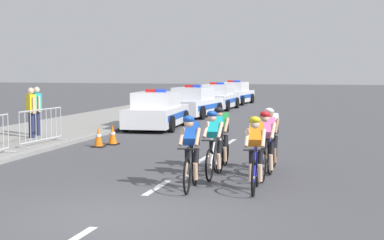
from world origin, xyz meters
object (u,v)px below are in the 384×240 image
at_px(police_car_nearest, 157,112).
at_px(crowd_barrier_rear, 41,127).
at_px(cyclist_sixth, 271,138).
at_px(cyclist_fourth, 267,144).
at_px(cyclist_fifth, 221,137).
at_px(spectator_closest, 31,109).
at_px(cyclist_lead, 191,151).
at_px(police_car_third, 217,98).
at_px(police_car_furthest, 234,94).
at_px(cyclist_third, 215,143).
at_px(traffic_cone_near, 113,135).
at_px(cyclist_second, 256,152).
at_px(spectator_middle, 37,107).
at_px(traffic_cone_mid, 99,137).
at_px(police_car_second, 194,103).

xyz_separation_m(police_car_nearest, crowd_barrier_rear, (-1.64, -6.50, -0.03)).
bearing_deg(cyclist_sixth, cyclist_fourth, -87.43).
bearing_deg(cyclist_fifth, spectator_closest, 151.41).
height_order(cyclist_lead, spectator_closest, spectator_closest).
relative_size(police_car_third, crowd_barrier_rear, 1.91).
bearing_deg(cyclist_sixth, cyclist_fifth, -175.74).
bearing_deg(crowd_barrier_rear, spectator_closest, 128.46).
height_order(cyclist_sixth, police_car_furthest, police_car_furthest).
height_order(police_car_nearest, spectator_closest, spectator_closest).
distance_m(cyclist_third, police_car_nearest, 11.21).
height_order(cyclist_fifth, traffic_cone_near, cyclist_fifth).
height_order(cyclist_lead, cyclist_second, same).
distance_m(cyclist_second, police_car_nearest, 12.86).
distance_m(crowd_barrier_rear, spectator_middle, 2.51).
bearing_deg(traffic_cone_near, cyclist_second, -48.42).
distance_m(cyclist_second, traffic_cone_mid, 7.99).
height_order(cyclist_third, police_car_nearest, police_car_nearest).
bearing_deg(cyclist_third, cyclist_sixth, 48.20).
height_order(cyclist_lead, cyclist_fifth, same).
bearing_deg(traffic_cone_near, police_car_second, 91.12).
height_order(crowd_barrier_rear, spectator_closest, spectator_closest).
xyz_separation_m(cyclist_lead, cyclist_second, (1.29, 0.14, 0.00)).
xyz_separation_m(cyclist_lead, crowd_barrier_rear, (-6.09, 5.15, -0.14)).
bearing_deg(cyclist_second, police_car_second, 108.12).
xyz_separation_m(cyclist_third, traffic_cone_near, (-4.40, 4.92, -0.48)).
relative_size(cyclist_third, police_car_furthest, 0.38).
relative_size(cyclist_third, police_car_nearest, 0.38).
xyz_separation_m(police_car_nearest, traffic_cone_near, (0.22, -5.28, -0.37)).
bearing_deg(spectator_middle, cyclist_sixth, -28.00).
distance_m(cyclist_second, spectator_middle, 11.22).
bearing_deg(cyclist_lead, police_car_nearest, 110.91).
distance_m(police_car_nearest, traffic_cone_mid, 5.97).
height_order(police_car_nearest, traffic_cone_mid, police_car_nearest).
xyz_separation_m(cyclist_fourth, cyclist_sixth, (-0.05, 1.08, 0.00)).
distance_m(cyclist_fifth, police_car_third, 21.18).
distance_m(cyclist_second, cyclist_fourth, 1.44).
relative_size(cyclist_fifth, police_car_second, 0.38).
relative_size(cyclist_lead, cyclist_fifth, 1.00).
xyz_separation_m(traffic_cone_near, traffic_cone_mid, (-0.20, -0.67, 0.00)).
distance_m(cyclist_lead, traffic_cone_mid, 7.23).
distance_m(police_car_nearest, crowd_barrier_rear, 6.70).
bearing_deg(cyclist_third, cyclist_second, -49.31).
bearing_deg(police_car_furthest, cyclist_third, -80.38).
xyz_separation_m(cyclist_fifth, police_car_second, (-4.53, 15.11, -0.11)).
bearing_deg(spectator_closest, cyclist_fifth, -28.59).
distance_m(police_car_furthest, traffic_cone_near, 22.36).
bearing_deg(traffic_cone_mid, police_car_second, 90.10).
relative_size(cyclist_second, cyclist_fourth, 1.00).
relative_size(cyclist_second, police_car_second, 0.38).
bearing_deg(cyclist_third, police_car_second, 105.89).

